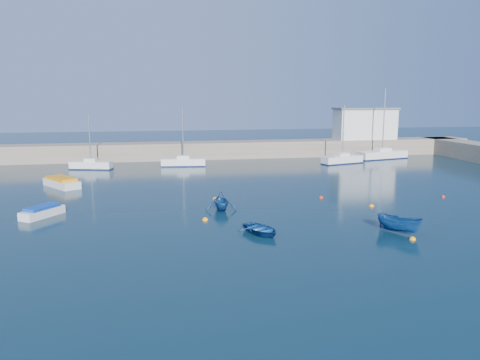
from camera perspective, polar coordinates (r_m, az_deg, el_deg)
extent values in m
plane|color=#0B2533|center=(30.06, 0.77, -8.64)|extent=(220.00, 220.00, 0.00)
cube|color=gray|center=(74.57, -6.44, 3.59)|extent=(96.00, 4.50, 2.60)
cube|color=silver|center=(82.22, 14.98, 6.57)|extent=(10.00, 4.00, 5.00)
cube|color=silver|center=(66.44, -17.69, 1.71)|extent=(5.83, 3.07, 1.06)
cylinder|color=#B7BABC|center=(66.03, -17.87, 4.94)|extent=(0.16, 0.16, 6.46)
cube|color=silver|center=(66.67, -6.92, 2.16)|extent=(6.32, 2.43, 1.08)
cylinder|color=#B7BABC|center=(66.23, -6.99, 5.66)|extent=(0.16, 0.16, 7.09)
cube|color=silver|center=(70.40, 12.34, 2.43)|extent=(6.65, 3.50, 1.11)
cylinder|color=#B7BABC|center=(69.98, 12.47, 5.87)|extent=(0.16, 0.16, 7.36)
cube|color=silver|center=(77.47, 16.93, 2.95)|extent=(8.76, 4.26, 1.24)
cylinder|color=#B7BABC|center=(77.03, 17.13, 7.00)|extent=(0.18, 0.18, 9.71)
cube|color=silver|center=(41.53, -22.96, -3.69)|extent=(3.22, 3.81, 0.67)
cube|color=#0D3A99|center=(41.43, -23.00, -3.07)|extent=(2.63, 3.01, 0.25)
cube|color=silver|center=(54.37, -20.91, -0.38)|extent=(4.55, 5.41, 0.79)
cube|color=orange|center=(54.28, -20.95, 0.18)|extent=(3.71, 4.27, 0.30)
imported|color=navy|center=(33.52, 2.58, -6.03)|extent=(3.57, 4.06, 0.70)
imported|color=navy|center=(40.45, -2.34, -2.54)|extent=(2.70, 3.11, 1.63)
imported|color=navy|center=(35.55, 18.81, -5.12)|extent=(2.98, 3.53, 1.31)
sphere|color=orange|center=(37.32, -4.26, -4.93)|extent=(0.49, 0.49, 0.49)
sphere|color=red|center=(45.96, 9.85, -2.19)|extent=(0.43, 0.43, 0.43)
sphere|color=orange|center=(43.46, 15.74, -3.13)|extent=(0.45, 0.45, 0.45)
sphere|color=orange|center=(44.74, -3.05, -2.38)|extent=(0.46, 0.46, 0.46)
sphere|color=red|center=(49.79, 23.51, -1.94)|extent=(0.39, 0.39, 0.39)
sphere|color=orange|center=(34.42, 20.29, -6.84)|extent=(0.45, 0.45, 0.45)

